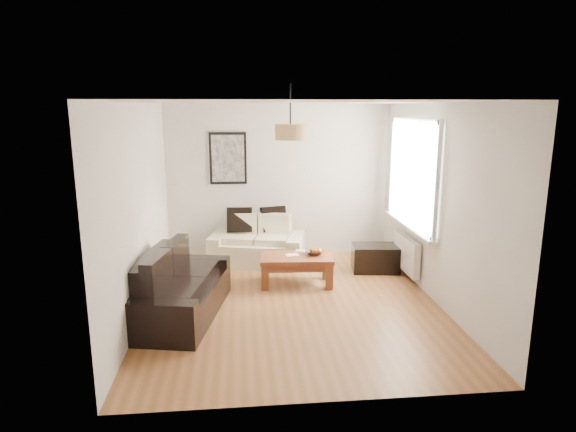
{
  "coord_description": "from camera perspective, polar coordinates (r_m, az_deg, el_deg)",
  "views": [
    {
      "loc": [
        -0.66,
        -6.04,
        2.54
      ],
      "look_at": [
        0.0,
        0.6,
        1.05
      ],
      "focal_mm": 30.43,
      "sensor_mm": 36.0,
      "label": 1
    }
  ],
  "objects": [
    {
      "name": "cushion_right",
      "position": [
        8.23,
        -1.7,
        -0.35
      ],
      "size": [
        0.44,
        0.23,
        0.42
      ],
      "primitive_type": "cube",
      "rotation": [
        0.0,
        0.0,
        0.25
      ],
      "color": "black",
      "rests_on": "loveseat_cream"
    },
    {
      "name": "orange_b",
      "position": [
        7.19,
        3.65,
        -4.19
      ],
      "size": [
        0.11,
        0.11,
        0.09
      ],
      "primitive_type": "sphere",
      "rotation": [
        0.0,
        0.0,
        0.27
      ],
      "color": "#DD5112",
      "rests_on": "fruit_bowl"
    },
    {
      "name": "floor",
      "position": [
        6.58,
        0.53,
        -10.1
      ],
      "size": [
        4.5,
        4.5,
        0.0
      ],
      "primitive_type": "plane",
      "color": "brown",
      "rests_on": "ground"
    },
    {
      "name": "wall_right",
      "position": [
        6.68,
        16.99,
        1.33
      ],
      "size": [
        0.04,
        4.5,
        2.6
      ],
      "primitive_type": null,
      "color": "silver",
      "rests_on": "floor"
    },
    {
      "name": "wall_back",
      "position": [
        8.41,
        -1.12,
        4.11
      ],
      "size": [
        3.8,
        0.04,
        2.6
      ],
      "primitive_type": null,
      "color": "silver",
      "rests_on": "floor"
    },
    {
      "name": "poster",
      "position": [
        8.3,
        -7.02,
        6.7
      ],
      "size": [
        0.62,
        0.04,
        0.87
      ],
      "primitive_type": null,
      "color": "black",
      "rests_on": "wall_back"
    },
    {
      "name": "orange_c",
      "position": [
        7.25,
        2.9,
        -4.02
      ],
      "size": [
        0.08,
        0.08,
        0.07
      ],
      "primitive_type": "sphere",
      "rotation": [
        0.0,
        0.0,
        -0.25
      ],
      "color": "orange",
      "rests_on": "fruit_bowl"
    },
    {
      "name": "cushion_left",
      "position": [
        8.21,
        -5.67,
        -0.45
      ],
      "size": [
        0.42,
        0.15,
        0.42
      ],
      "primitive_type": "cube",
      "rotation": [
        0.0,
        0.0,
        -0.04
      ],
      "color": "black",
      "rests_on": "loveseat_cream"
    },
    {
      "name": "ceiling",
      "position": [
        6.07,
        0.58,
        13.15
      ],
      "size": [
        3.8,
        4.5,
        0.0
      ],
      "primitive_type": null,
      "color": "white",
      "rests_on": "floor"
    },
    {
      "name": "pendant_shade",
      "position": [
        6.38,
        0.27,
        9.8
      ],
      "size": [
        0.4,
        0.4,
        0.2
      ],
      "primitive_type": "cylinder",
      "color": "tan",
      "rests_on": "ceiling"
    },
    {
      "name": "papers",
      "position": [
        7.15,
        0.47,
        -4.56
      ],
      "size": [
        0.21,
        0.17,
        0.01
      ],
      "primitive_type": "cube",
      "rotation": [
        0.0,
        0.0,
        0.2
      ],
      "color": "silver",
      "rests_on": "coffee_table"
    },
    {
      "name": "window_bay",
      "position": [
        7.35,
        14.48,
        4.85
      ],
      "size": [
        0.14,
        1.9,
        1.6
      ],
      "primitive_type": null,
      "color": "white",
      "rests_on": "wall_right"
    },
    {
      "name": "ottoman",
      "position": [
        7.87,
        10.18,
        -4.86
      ],
      "size": [
        0.77,
        0.55,
        0.41
      ],
      "primitive_type": "cube",
      "rotation": [
        0.0,
        0.0,
        -0.12
      ],
      "color": "black",
      "rests_on": "floor"
    },
    {
      "name": "coffee_table",
      "position": [
        7.17,
        0.99,
        -6.33
      ],
      "size": [
        1.08,
        0.64,
        0.43
      ],
      "primitive_type": null,
      "rotation": [
        0.0,
        0.0,
        -0.07
      ],
      "color": "brown",
      "rests_on": "floor"
    },
    {
      "name": "loveseat_cream",
      "position": [
        8.12,
        -3.64,
        -2.9
      ],
      "size": [
        1.65,
        1.14,
        0.75
      ],
      "primitive_type": null,
      "rotation": [
        0.0,
        0.0,
        -0.22
      ],
      "color": "beige",
      "rests_on": "floor"
    },
    {
      "name": "radiator",
      "position": [
        7.59,
        13.69,
        -4.31
      ],
      "size": [
        0.1,
        0.9,
        0.52
      ],
      "primitive_type": "cube",
      "color": "white",
      "rests_on": "wall_right"
    },
    {
      "name": "fruit_bowl",
      "position": [
        7.17,
        3.1,
        -4.29
      ],
      "size": [
        0.31,
        0.31,
        0.06
      ],
      "primitive_type": "imported",
      "rotation": [
        0.0,
        0.0,
        0.31
      ],
      "color": "black",
      "rests_on": "coffee_table"
    },
    {
      "name": "wall_left",
      "position": [
        6.29,
        -16.94,
        0.66
      ],
      "size": [
        0.04,
        4.5,
        2.6
      ],
      "primitive_type": null,
      "color": "silver",
      "rests_on": "floor"
    },
    {
      "name": "orange_a",
      "position": [
        7.2,
        3.19,
        -4.14
      ],
      "size": [
        0.1,
        0.1,
        0.08
      ],
      "primitive_type": "sphere",
      "rotation": [
        0.0,
        0.0,
        -0.23
      ],
      "color": "orange",
      "rests_on": "fruit_bowl"
    },
    {
      "name": "wall_front",
      "position": [
        4.04,
        4.05,
        -5.34
      ],
      "size": [
        3.8,
        0.04,
        2.6
      ],
      "primitive_type": null,
      "color": "silver",
      "rests_on": "floor"
    },
    {
      "name": "sofa_leather",
      "position": [
        6.23,
        -12.54,
        -7.91
      ],
      "size": [
        1.22,
        1.95,
        0.78
      ],
      "primitive_type": null,
      "rotation": [
        0.0,
        0.0,
        1.38
      ],
      "color": "black",
      "rests_on": "floor"
    }
  ]
}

